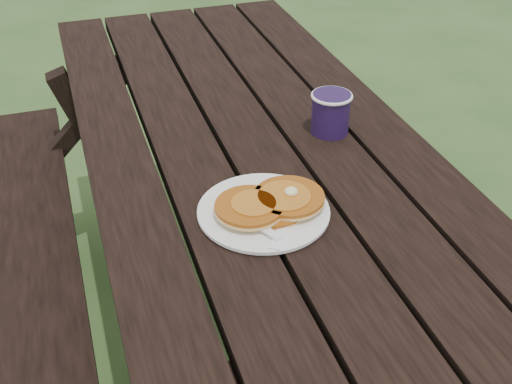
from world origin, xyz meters
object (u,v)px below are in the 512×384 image
object	(u,v)px
picnic_table	(251,261)
plate	(263,212)
pancake_stack	(271,203)
coffee_cup	(331,111)

from	to	relation	value
picnic_table	plate	distance (m)	0.49
pancake_stack	picnic_table	bearing A→B (deg)	79.62
coffee_cup	plate	bearing A→B (deg)	-134.10
plate	pancake_stack	bearing A→B (deg)	-11.25
picnic_table	pancake_stack	size ratio (longest dim) A/B	8.35
plate	pancake_stack	world-z (taller)	pancake_stack
pancake_stack	coffee_cup	bearing A→B (deg)	47.80
picnic_table	plate	world-z (taller)	plate
picnic_table	coffee_cup	distance (m)	0.47
plate	coffee_cup	xyz separation A→B (m)	(0.25, 0.26, 0.05)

